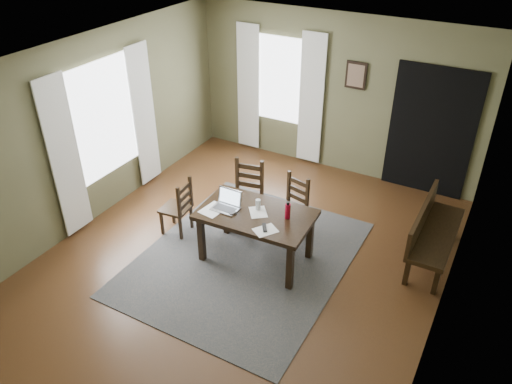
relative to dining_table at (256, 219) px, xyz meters
The scene contains 24 objects.
ground 0.68m from the dining_table, 151.71° to the right, with size 5.00×6.00×0.01m.
room_shell 1.16m from the dining_table, 151.71° to the right, with size 5.02×6.02×2.71m.
rug 0.66m from the dining_table, 151.71° to the right, with size 2.60×3.20×0.01m.
dining_table is the anchor object (origin of this frame).
chair_end 1.28m from the dining_table, behind, with size 0.42×0.42×0.87m.
chair_back_left 0.84m from the dining_table, 128.57° to the left, with size 0.52×0.52×1.01m.
chair_back_right 0.81m from the dining_table, 78.51° to the left, with size 0.48×0.48×0.90m.
bench 2.31m from the dining_table, 28.73° to the left, with size 0.48×1.48×0.84m.
laptop 0.43m from the dining_table, behind, with size 0.35×0.28×0.24m.
computer_mouse 0.32m from the dining_table, 145.15° to the right, with size 0.05×0.09×0.03m, color #3F3F42.
tv_remote 0.37m from the dining_table, 43.61° to the right, with size 0.05×0.18×0.02m, color black.
drinking_glass 0.19m from the dining_table, 100.53° to the left, with size 0.07×0.07×0.15m, color silver.
water_bottle 0.46m from the dining_table, 12.89° to the left, with size 0.09×0.09×0.24m.
paper_a 0.57m from the dining_table, 158.94° to the right, with size 0.26×0.33×0.00m, color white.
paper_b 0.41m from the dining_table, 43.96° to the right, with size 0.21×0.28×0.00m, color white.
paper_c 0.10m from the dining_table, 59.85° to the left, with size 0.21×0.27×0.00m, color white.
window_left 2.72m from the dining_table, behind, with size 0.01×1.30×1.70m.
window_back 3.21m from the dining_table, 111.22° to the left, with size 1.00×0.01×1.50m.
curtain_left_near 2.71m from the dining_table, 164.99° to the right, with size 0.03×0.48×2.30m.
curtain_left_far 2.79m from the dining_table, 159.65° to the left, with size 0.03×0.48×2.30m.
curtain_back_left 3.41m from the dining_table, 121.31° to the left, with size 0.44×0.03×2.30m.
curtain_back_right 2.97m from the dining_table, 100.00° to the left, with size 0.44×0.03×2.30m.
framed_picture 3.11m from the dining_table, 85.59° to the left, with size 0.34×0.03×0.44m.
doorway_back 3.30m from the dining_table, 62.30° to the left, with size 1.30×0.03×2.10m.
Camera 1 is at (2.70, -4.58, 4.36)m, focal length 35.00 mm.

